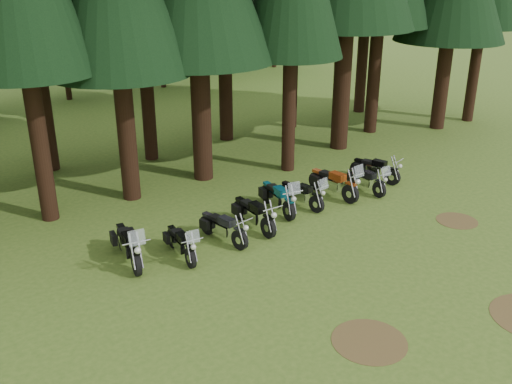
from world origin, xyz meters
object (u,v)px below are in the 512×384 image
Objects in this scene: motorcycle_0 at (129,246)px; motorcycle_8 at (375,170)px; motorcycle_2 at (223,229)px; motorcycle_4 at (278,198)px; motorcycle_6 at (334,183)px; motorcycle_7 at (366,181)px; motorcycle_3 at (254,215)px; motorcycle_1 at (181,244)px; motorcycle_5 at (301,195)px.

motorcycle_8 is at bearing 12.17° from motorcycle_0.
motorcycle_4 is at bearing 6.57° from motorcycle_2.
motorcycle_6 is at bearing 11.12° from motorcycle_0.
motorcycle_6 is (8.36, -0.30, 0.00)m from motorcycle_0.
motorcycle_7 is at bearing 8.76° from motorcycle_0.
motorcycle_3 is 4.07m from motorcycle_6.
motorcycle_4 reaches higher than motorcycle_3.
motorcycle_6 is at bearing 169.99° from motorcycle_8.
motorcycle_8 is (6.57, 0.36, -0.03)m from motorcycle_3.
motorcycle_8 is (10.87, -0.19, -0.06)m from motorcycle_0.
motorcycle_6 reaches higher than motorcycle_7.
motorcycle_4 is at bearing 172.50° from motorcycle_6.
motorcycle_0 is 0.99× the size of motorcycle_6.
motorcycle_4 is at bearing 12.89° from motorcycle_0.
motorcycle_8 is at bearing 13.32° from motorcycle_1.
motorcycle_5 is at bearing 175.35° from motorcycle_7.
motorcycle_0 reaches higher than motorcycle_5.
motorcycle_1 is (1.36, -0.72, -0.08)m from motorcycle_0.
motorcycle_8 is at bearing 31.25° from motorcycle_7.
motorcycle_0 is at bearing 161.96° from motorcycle_1.
motorcycle_2 is at bearing 0.25° from motorcycle_0.
motorcycle_1 is 0.84× the size of motorcycle_6.
motorcycle_5 is at bearing 167.89° from motorcycle_8.
motorcycle_7 is (5.41, -0.20, -0.04)m from motorcycle_3.
motorcycle_5 is at bearing 2.13° from motorcycle_4.
motorcycle_7 is at bearing 2.82° from motorcycle_4.
motorcycle_8 is (1.16, 0.56, 0.02)m from motorcycle_7.
motorcycle_2 is at bearing -154.01° from motorcycle_4.
motorcycle_0 is 5.82m from motorcycle_4.
motorcycle_5 is 0.99× the size of motorcycle_8.
motorcycle_6 is 2.51m from motorcycle_8.
motorcycle_1 is 9.53m from motorcycle_8.
motorcycle_3 is at bearing -176.49° from motorcycle_7.
motorcycle_4 reaches higher than motorcycle_7.
motorcycle_5 is (6.78, -0.22, -0.06)m from motorcycle_0.
motorcycle_1 is 0.99× the size of motorcycle_7.
motorcycle_1 is 1.59m from motorcycle_2.
motorcycle_0 is 1.12× the size of motorcycle_8.
motorcycle_2 is 7.94m from motorcycle_8.
motorcycle_6 reaches higher than motorcycle_2.
motorcycle_3 is 1.11× the size of motorcycle_7.
motorcycle_0 is 8.36m from motorcycle_6.
motorcycle_2 is (1.59, 0.05, 0.01)m from motorcycle_1.
motorcycle_4 reaches higher than motorcycle_5.
motorcycle_6 is 1.18× the size of motorcycle_7.
motorcycle_5 is (2.48, 0.33, -0.03)m from motorcycle_3.
motorcycle_7 is (9.70, -0.74, -0.08)m from motorcycle_0.
motorcycle_0 is 1.13× the size of motorcycle_5.
motorcycle_0 reaches higher than motorcycle_8.
motorcycle_6 is at bearing -2.13° from motorcycle_2.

